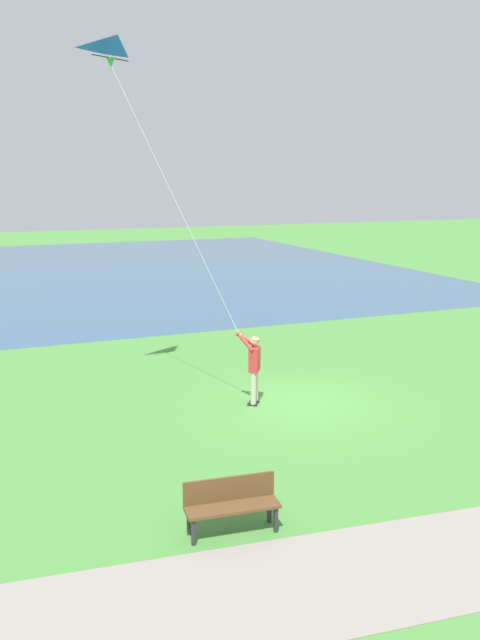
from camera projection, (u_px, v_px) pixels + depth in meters
name	position (u px, v px, depth m)	size (l,w,h in m)	color
ground_plane	(300.00, 404.00, 16.47)	(120.00, 120.00, 0.00)	#4C8E3D
lake_water	(33.00, 274.00, 38.84)	(36.00, 44.00, 0.01)	#385B7F
walkway_path	(396.00, 568.00, 9.51)	(2.40, 32.00, 0.02)	gray
person_kite_flyer	(254.00, 364.00, 16.22)	(0.56, 0.62, 1.83)	#232328
flying_kite	(118.00, 55.00, 15.36)	(2.15, 3.06, 6.91)	blue
park_bench_near_walkway	(231.00, 501.00, 10.41)	(0.59, 1.54, 0.88)	brown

